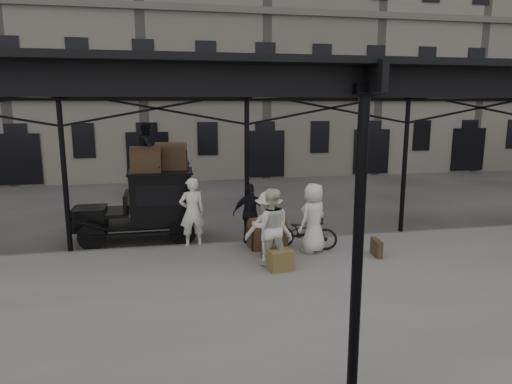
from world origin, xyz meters
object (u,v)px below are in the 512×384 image
at_px(taxi, 151,202).
at_px(steamer_trunk_platform, 267,235).
at_px(bicycle, 304,232).
at_px(porter_left, 192,212).
at_px(porter_official, 251,213).
at_px(steamer_trunk_roof_near, 146,161).

distance_m(taxi, steamer_trunk_platform, 3.81).
xyz_separation_m(bicycle, steamer_trunk_platform, (-1.00, 0.32, -0.11)).
bearing_deg(porter_left, porter_official, 170.80).
bearing_deg(bicycle, steamer_trunk_platform, 95.17).
xyz_separation_m(taxi, steamer_trunk_platform, (3.25, -1.87, -0.68)).
relative_size(bicycle, steamer_trunk_roof_near, 2.09).
relative_size(porter_official, bicycle, 0.96).
bearing_deg(steamer_trunk_platform, porter_left, 154.87).
distance_m(porter_official, steamer_trunk_platform, 0.83).
bearing_deg(porter_left, taxi, -57.54).
xyz_separation_m(porter_left, porter_official, (1.69, -0.00, -0.12)).
relative_size(taxi, bicycle, 1.99).
bearing_deg(steamer_trunk_roof_near, porter_official, -19.03).
bearing_deg(porter_official, porter_left, 8.29).
distance_m(porter_left, steamer_trunk_platform, 2.23).
bearing_deg(bicycle, porter_official, 80.91).
relative_size(steamer_trunk_roof_near, steamer_trunk_platform, 0.87).
bearing_deg(porter_official, steamer_trunk_roof_near, -11.73).
height_order(porter_left, bicycle, porter_left).
relative_size(porter_left, bicycle, 1.09).
distance_m(porter_official, bicycle, 1.67).
distance_m(taxi, porter_official, 3.17).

